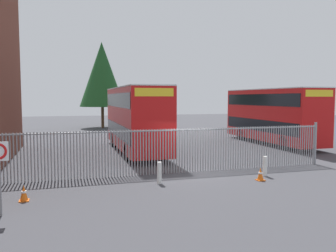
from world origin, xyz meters
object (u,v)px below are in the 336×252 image
object	(u,v)px
bollard_near_left	(159,173)
double_decker_bus_behind_fence_left	(272,114)
double_decker_bus_near_gate	(135,117)
traffic_cone_by_gate	(260,174)
bollard_center_front	(265,166)
traffic_cone_mid_forecourt	(24,193)

from	to	relation	value
bollard_near_left	double_decker_bus_behind_fence_left	bearing A→B (deg)	40.09
double_decker_bus_near_gate	traffic_cone_by_gate	size ratio (longest dim) A/B	18.32
bollard_center_front	traffic_cone_mid_forecourt	world-z (taller)	bollard_center_front
double_decker_bus_behind_fence_left	bollard_near_left	size ratio (longest dim) A/B	11.38
double_decker_bus_near_gate	bollard_near_left	world-z (taller)	double_decker_bus_near_gate
bollard_near_left	traffic_cone_mid_forecourt	world-z (taller)	bollard_near_left
bollard_near_left	traffic_cone_by_gate	distance (m)	4.56
double_decker_bus_behind_fence_left	bollard_near_left	distance (m)	15.82
double_decker_bus_near_gate	double_decker_bus_behind_fence_left	size ratio (longest dim) A/B	1.00
double_decker_bus_near_gate	bollard_near_left	size ratio (longest dim) A/B	11.38
double_decker_bus_near_gate	traffic_cone_by_gate	xyz separation A→B (m)	(3.79, -9.80, -2.13)
traffic_cone_by_gate	bollard_center_front	bearing A→B (deg)	47.33
double_decker_bus_behind_fence_left	bollard_near_left	world-z (taller)	double_decker_bus_behind_fence_left
bollard_center_front	traffic_cone_by_gate	xyz separation A→B (m)	(-0.67, -0.72, -0.19)
bollard_center_front	traffic_cone_mid_forecourt	bearing A→B (deg)	-173.90
double_decker_bus_near_gate	traffic_cone_by_gate	bearing A→B (deg)	-68.87
bollard_near_left	traffic_cone_mid_forecourt	bearing A→B (deg)	-168.19
double_decker_bus_behind_fence_left	bollard_center_front	size ratio (longest dim) A/B	11.38
double_decker_bus_near_gate	bollard_center_front	size ratio (longest dim) A/B	11.38
bollard_center_front	double_decker_bus_near_gate	bearing A→B (deg)	116.13
double_decker_bus_near_gate	double_decker_bus_behind_fence_left	bearing A→B (deg)	5.18
double_decker_bus_behind_fence_left	traffic_cone_by_gate	distance (m)	13.35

